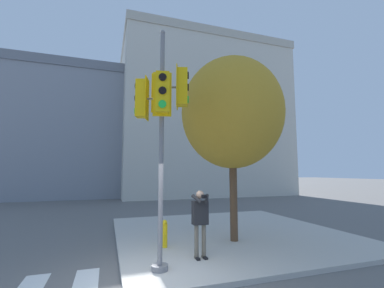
# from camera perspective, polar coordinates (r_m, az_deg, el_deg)

# --- Properties ---
(sidewalk_corner) EXTENTS (8.00, 8.00, 0.12)m
(sidewalk_corner) POSITION_cam_1_polar(r_m,az_deg,el_deg) (10.14, 8.15, -18.95)
(sidewalk_corner) COLOR #BCB7AD
(sidewalk_corner) RESTS_ON ground_plane
(traffic_signal_pole) EXTENTS (1.27, 1.30, 5.67)m
(traffic_signal_pole) POSITION_cam_1_polar(r_m,az_deg,el_deg) (6.22, -6.86, 7.84)
(traffic_signal_pole) COLOR slate
(traffic_signal_pole) RESTS_ON sidewalk_corner
(person_photographer) EXTENTS (0.50, 0.53, 1.70)m
(person_photographer) POSITION_cam_1_polar(r_m,az_deg,el_deg) (6.90, 1.85, -15.94)
(person_photographer) COLOR black
(person_photographer) RESTS_ON sidewalk_corner
(street_tree) EXTENTS (3.40, 3.40, 6.04)m
(street_tree) POSITION_cam_1_polar(r_m,az_deg,el_deg) (8.79, 8.89, 6.82)
(street_tree) COLOR brown
(street_tree) RESTS_ON sidewalk_corner
(fire_hydrant) EXTENTS (0.17, 0.23, 0.78)m
(fire_hydrant) POSITION_cam_1_polar(r_m,az_deg,el_deg) (8.00, -6.12, -19.18)
(fire_hydrant) COLOR yellow
(fire_hydrant) RESTS_ON sidewalk_corner
(building_left) EXTENTS (16.64, 8.27, 12.01)m
(building_left) POSITION_cam_1_polar(r_m,az_deg,el_deg) (27.76, -27.94, 2.22)
(building_left) COLOR gray
(building_left) RESTS_ON ground_plane
(building_right) EXTENTS (16.96, 13.24, 15.86)m
(building_right) POSITION_cam_1_polar(r_m,az_deg,el_deg) (29.57, 0.97, 4.80)
(building_right) COLOR beige
(building_right) RESTS_ON ground_plane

